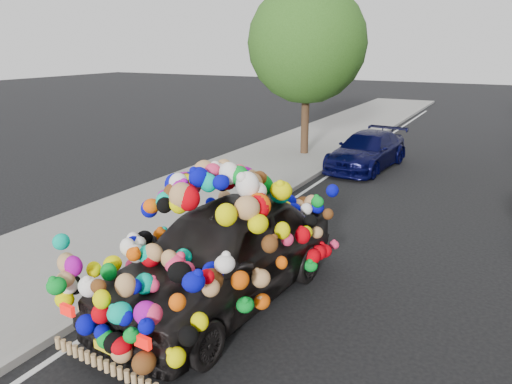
% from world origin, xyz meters
% --- Properties ---
extents(ground, '(100.00, 100.00, 0.00)m').
position_xyz_m(ground, '(0.00, 0.00, 0.00)').
color(ground, black).
rests_on(ground, ground).
extents(sidewalk, '(4.00, 60.00, 0.12)m').
position_xyz_m(sidewalk, '(-4.30, 0.00, 0.06)').
color(sidewalk, gray).
rests_on(sidewalk, ground).
extents(kerb, '(0.15, 60.00, 0.13)m').
position_xyz_m(kerb, '(-2.35, 0.00, 0.07)').
color(kerb, gray).
rests_on(kerb, ground).
extents(tree_near_sidewalk, '(4.20, 4.20, 6.13)m').
position_xyz_m(tree_near_sidewalk, '(-3.80, 9.50, 4.02)').
color(tree_near_sidewalk, '#332114').
rests_on(tree_near_sidewalk, ground).
extents(plush_art_car, '(2.69, 5.15, 2.28)m').
position_xyz_m(plush_art_car, '(-0.83, -1.21, 1.18)').
color(plush_art_car, black).
rests_on(plush_art_car, ground).
extents(navy_sedan, '(2.11, 4.27, 1.19)m').
position_xyz_m(navy_sedan, '(-1.23, 8.71, 0.60)').
color(navy_sedan, black).
rests_on(navy_sedan, ground).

